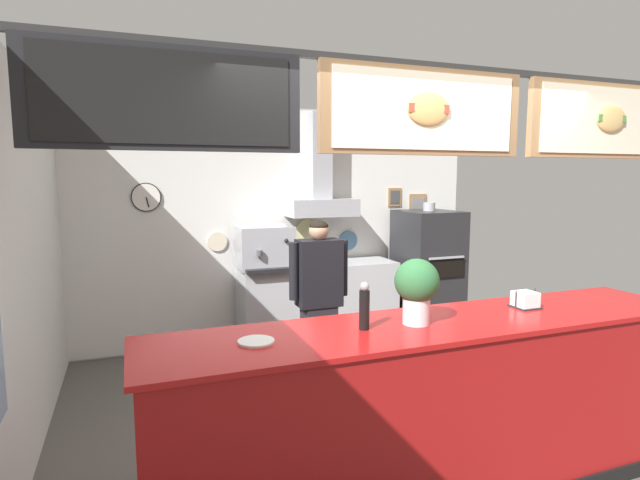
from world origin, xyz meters
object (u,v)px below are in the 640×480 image
potted_sage (299,255)px  condiment_plate (256,341)px  shop_worker (319,303)px  basil_vase (417,288)px  potted_oregano (331,254)px  napkin_holder (525,300)px  pepper_grinder (364,306)px  espresso_machine (264,247)px  pizza_oven (427,273)px

potted_sage → condiment_plate: 3.05m
shop_worker → basil_vase: size_ratio=4.07×
shop_worker → basil_vase: bearing=90.6°
potted_oregano → napkin_holder: napkin_holder is taller
basil_vase → condiment_plate: bearing=179.9°
condiment_plate → basil_vase: bearing=-0.1°
napkin_holder → condiment_plate: bearing=-178.0°
shop_worker → napkin_holder: 1.76m
potted_oregano → condiment_plate: potted_oregano is taller
potted_sage → condiment_plate: potted_sage is taller
shop_worker → pepper_grinder: shop_worker is taller
espresso_machine → basil_vase: bearing=-86.5°
potted_oregano → espresso_machine: bearing=-179.1°
pepper_grinder → basil_vase: (0.33, -0.01, 0.08)m
potted_sage → potted_oregano: potted_sage is taller
condiment_plate → napkin_holder: bearing=2.0°
potted_sage → condiment_plate: size_ratio=1.16×
shop_worker → potted_sage: (0.24, 1.26, 0.23)m
potted_sage → potted_oregano: bearing=3.4°
espresso_machine → potted_sage: 0.41m
espresso_machine → pepper_grinder: 2.82m
pepper_grinder → condiment_plate: (-0.62, -0.01, -0.13)m
potted_sage → napkin_holder: (0.64, -2.75, 0.07)m
pepper_grinder → condiment_plate: size_ratio=1.42×
condiment_plate → napkin_holder: 1.81m
condiment_plate → napkin_holder: (1.81, 0.06, 0.04)m
shop_worker → potted_sage: shop_worker is taller
potted_oregano → shop_worker: bearing=-116.1°
espresso_machine → condiment_plate: bearing=-105.4°
espresso_machine → potted_sage: size_ratio=2.64×
potted_sage → shop_worker: bearing=-100.9°
potted_sage → potted_oregano: size_ratio=1.04×
napkin_holder → potted_sage: bearing=103.1°
espresso_machine → pizza_oven: bearing=-3.3°
shop_worker → condiment_plate: size_ratio=8.16×
espresso_machine → napkin_holder: espresso_machine is taller
espresso_machine → potted_oregano: (0.78, 0.01, -0.11)m
pepper_grinder → potted_oregano: bearing=71.6°
espresso_machine → basil_vase: 2.83m
espresso_machine → potted_oregano: size_ratio=2.75×
basil_vase → napkin_holder: bearing=4.3°
pizza_oven → shop_worker: (-1.84, -1.15, 0.07)m
pizza_oven → basil_vase: bearing=-124.0°
pizza_oven → potted_oregano: pizza_oven is taller
potted_oregano → pepper_grinder: bearing=-108.4°
espresso_machine → potted_oregano: bearing=0.9°
condiment_plate → pepper_grinder: bearing=0.7°
potted_oregano → basil_vase: (-0.61, -2.84, 0.24)m
pizza_oven → pepper_grinder: (-2.16, -2.70, 0.45)m
shop_worker → pepper_grinder: bearing=78.6°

